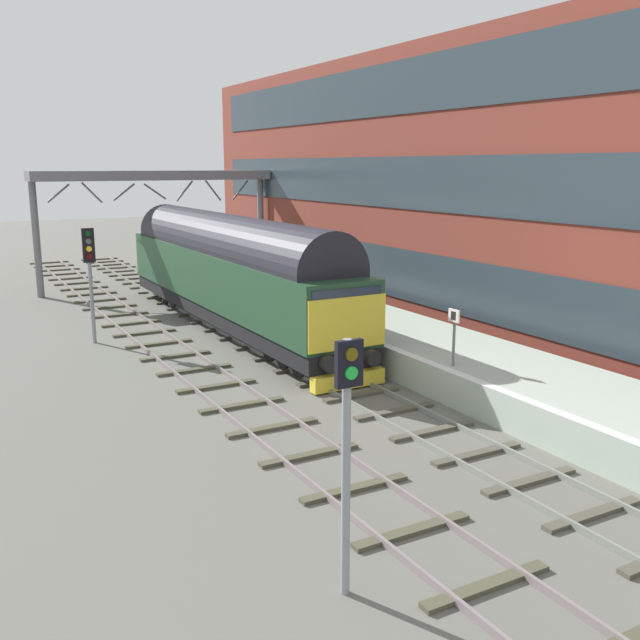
{
  "coord_description": "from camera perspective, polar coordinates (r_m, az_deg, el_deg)",
  "views": [
    {
      "loc": [
        -10.69,
        -22.63,
        6.61
      ],
      "look_at": [
        0.2,
        -2.94,
        1.71
      ],
      "focal_mm": 40.03,
      "sensor_mm": 36.0,
      "label": 1
    }
  ],
  "objects": [
    {
      "name": "diesel_locomotive",
      "position": [
        29.25,
        -7.22,
        4.09
      ],
      "size": [
        2.74,
        18.94,
        4.68
      ],
      "color": "black",
      "rests_on": "ground"
    },
    {
      "name": "platform_number_sign",
      "position": [
        20.48,
        10.66,
        -0.62
      ],
      "size": [
        0.1,
        0.44,
        1.63
      ],
      "color": "slate",
      "rests_on": "station_platform"
    },
    {
      "name": "overhead_footbridge",
      "position": [
        39.79,
        -13.09,
        10.71
      ],
      "size": [
        12.73,
        2.0,
        6.31
      ],
      "color": "slate",
      "rests_on": "ground"
    },
    {
      "name": "station_building",
      "position": [
        31.82,
        9.93,
        10.48
      ],
      "size": [
        4.84,
        39.57,
        11.4
      ],
      "color": "brown",
      "rests_on": "ground"
    },
    {
      "name": "ground_plane",
      "position": [
        25.89,
        -3.55,
        -2.52
      ],
      "size": [
        140.0,
        140.0,
        0.0
      ],
      "primitive_type": "plane",
      "color": "#616059",
      "rests_on": "ground"
    },
    {
      "name": "signal_post_near",
      "position": [
        10.84,
        2.17,
        -9.47
      ],
      "size": [
        0.44,
        0.22,
        4.13
      ],
      "color": "gray",
      "rests_on": "ground"
    },
    {
      "name": "station_platform",
      "position": [
        27.46,
        3.23,
        -0.58
      ],
      "size": [
        4.0,
        44.0,
        1.01
      ],
      "color": "#A8B7A7",
      "rests_on": "ground"
    },
    {
      "name": "track_adjacent_west",
      "position": [
        24.66,
        -10.78,
        -3.34
      ],
      "size": [
        2.5,
        60.0,
        0.15
      ],
      "color": "gray",
      "rests_on": "ground"
    },
    {
      "name": "signal_post_mid",
      "position": [
        27.88,
        -17.92,
        3.93
      ],
      "size": [
        0.44,
        0.22,
        4.35
      ],
      "color": "gray",
      "rests_on": "ground"
    },
    {
      "name": "track_main",
      "position": [
        25.87,
        -3.55,
        -2.4
      ],
      "size": [
        2.5,
        60.0,
        0.15
      ],
      "color": "gray",
      "rests_on": "ground"
    }
  ]
}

